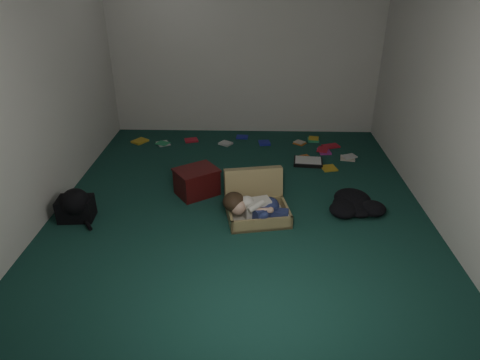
{
  "coord_description": "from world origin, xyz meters",
  "views": [
    {
      "loc": [
        0.12,
        -4.17,
        2.41
      ],
      "look_at": [
        0.0,
        -0.15,
        0.35
      ],
      "focal_mm": 32.0,
      "sensor_mm": 36.0,
      "label": 1
    }
  ],
  "objects": [
    {
      "name": "floor",
      "position": [
        0.0,
        0.0,
        0.0
      ],
      "size": [
        4.5,
        4.5,
        0.0
      ],
      "primitive_type": "plane",
      "color": "#153D33",
      "rests_on": "ground"
    },
    {
      "name": "paper_tray",
      "position": [
        0.87,
        1.04,
        0.03
      ],
      "size": [
        0.41,
        0.32,
        0.05
      ],
      "rotation": [
        0.0,
        0.0,
        -0.1
      ],
      "color": "black",
      "rests_on": "floor"
    },
    {
      "name": "wall_front",
      "position": [
        0.0,
        -2.25,
        1.3
      ],
      "size": [
        4.5,
        0.0,
        4.5
      ],
      "primitive_type": "plane",
      "rotation": [
        -1.57,
        0.0,
        0.0
      ],
      "color": "silver",
      "rests_on": "ground"
    },
    {
      "name": "maroon_bin",
      "position": [
        -0.51,
        0.17,
        0.16
      ],
      "size": [
        0.58,
        0.56,
        0.32
      ],
      "rotation": [
        0.0,
        0.0,
        0.6
      ],
      "color": "#3F0D0D",
      "rests_on": "floor"
    },
    {
      "name": "suitcase",
      "position": [
        0.17,
        -0.25,
        0.14
      ],
      "size": [
        0.72,
        0.71,
        0.46
      ],
      "rotation": [
        0.0,
        0.0,
        0.18
      ],
      "color": "#998654",
      "rests_on": "floor"
    },
    {
      "name": "clothing_pile",
      "position": [
        1.26,
        -0.14,
        0.08
      ],
      "size": [
        0.55,
        0.48,
        0.15
      ],
      "primitive_type": null,
      "rotation": [
        0.0,
        0.0,
        0.21
      ],
      "color": "black",
      "rests_on": "floor"
    },
    {
      "name": "wall_left",
      "position": [
        -2.0,
        0.0,
        1.3
      ],
      "size": [
        0.0,
        4.5,
        4.5
      ],
      "primitive_type": "plane",
      "rotation": [
        1.57,
        0.0,
        1.57
      ],
      "color": "silver",
      "rests_on": "ground"
    },
    {
      "name": "wall_back",
      "position": [
        0.0,
        2.25,
        1.3
      ],
      "size": [
        4.5,
        0.0,
        4.5
      ],
      "primitive_type": "plane",
      "rotation": [
        1.57,
        0.0,
        0.0
      ],
      "color": "silver",
      "rests_on": "ground"
    },
    {
      "name": "book_scatter",
      "position": [
        0.32,
        1.58,
        0.01
      ],
      "size": [
        3.17,
        1.3,
        0.02
      ],
      "color": "gold",
      "rests_on": "floor"
    },
    {
      "name": "backpack",
      "position": [
        -1.7,
        -0.41,
        0.13
      ],
      "size": [
        0.46,
        0.38,
        0.26
      ],
      "primitive_type": null,
      "rotation": [
        0.0,
        0.0,
        0.07
      ],
      "color": "black",
      "rests_on": "floor"
    },
    {
      "name": "person",
      "position": [
        0.16,
        -0.42,
        0.18
      ],
      "size": [
        0.69,
        0.34,
        0.28
      ],
      "rotation": [
        0.0,
        0.0,
        0.18
      ],
      "color": "beige",
      "rests_on": "suitcase"
    },
    {
      "name": "wall_right",
      "position": [
        2.0,
        0.0,
        1.3
      ],
      "size": [
        0.0,
        4.5,
        4.5
      ],
      "primitive_type": "plane",
      "rotation": [
        1.57,
        0.0,
        -1.57
      ],
      "color": "silver",
      "rests_on": "ground"
    }
  ]
}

